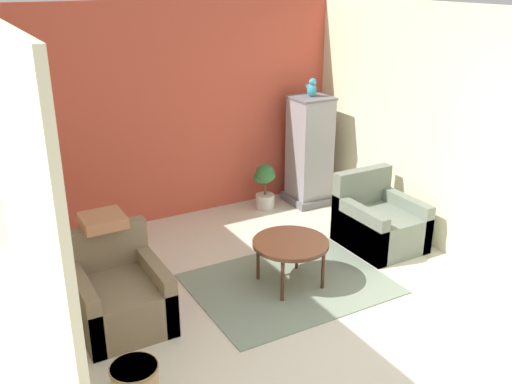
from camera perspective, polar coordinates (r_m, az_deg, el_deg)
The scene contains 13 objects.
ground_plane at distance 4.74m, azimuth 11.72°, elevation -17.95°, with size 20.00×20.00×0.00m, color beige.
wall_back_accent at distance 7.12m, azimuth -7.58°, elevation 7.86°, with size 4.33×0.06×2.67m.
wall_left at distance 4.85m, azimuth -22.57°, elevation -0.09°, with size 0.06×3.74×2.67m.
wall_right at distance 6.73m, azimuth 16.15°, elevation 6.42°, with size 0.06×3.74×2.67m.
area_rug at distance 5.85m, azimuth 3.38°, elevation -9.13°, with size 1.91×1.47×0.01m.
coffee_table at distance 5.64m, azimuth 3.48°, elevation -5.33°, with size 0.76×0.76×0.48m.
armchair_left at distance 5.28m, azimuth -13.51°, elevation -10.08°, with size 0.76×0.86×0.83m.
armchair_right at distance 6.67m, azimuth 12.15°, elevation -3.08°, with size 0.76×0.86×0.83m.
birdcage at distance 7.64m, azimuth 5.37°, elevation 4.00°, with size 0.56×0.56×1.45m.
parrot at distance 7.43m, azimuth 5.59°, elevation 10.31°, with size 0.11×0.20×0.24m.
potted_plant at distance 7.50m, azimuth 0.90°, elevation 0.83°, with size 0.28×0.26×0.61m.
wicker_basket at distance 4.48m, azimuth -12.00°, elevation -18.09°, with size 0.36×0.36×0.30m.
throw_pillow at distance 5.29m, azimuth -15.08°, elevation -2.77°, with size 0.38×0.38×0.10m.
Camera 1 is at (-2.56, -2.68, 2.97)m, focal length 40.00 mm.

